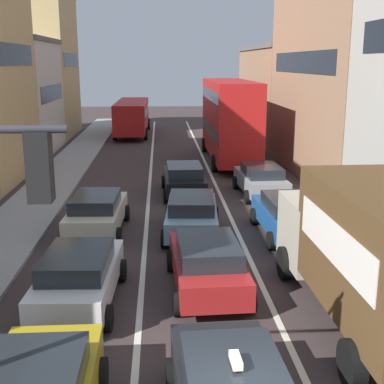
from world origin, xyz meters
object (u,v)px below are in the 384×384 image
object	(u,v)px
removalist_box_truck	(370,248)
sedan_right_lane_behind_truck	(288,215)
hatchback_centre_lane_third	(192,214)
bus_mid_queue_primary	(230,117)
sedan_centre_lane_second	(207,263)
wagon_right_lane_far	(261,179)
coupe_centre_lane_fourth	(184,179)
wagon_left_lane_second	(79,276)
sedan_left_lane_third	(97,212)
bus_far_queue_secondary	(132,115)

from	to	relation	value
removalist_box_truck	sedan_right_lane_behind_truck	bearing A→B (deg)	1.27
hatchback_centre_lane_third	bus_mid_queue_primary	distance (m)	14.97
sedan_centre_lane_second	wagon_right_lane_far	size ratio (longest dim) A/B	1.00
removalist_box_truck	sedan_centre_lane_second	size ratio (longest dim) A/B	1.77
coupe_centre_lane_fourth	bus_mid_queue_primary	xyz separation A→B (m)	(3.25, 8.51, 2.03)
coupe_centre_lane_fourth	wagon_right_lane_far	size ratio (longest dim) A/B	0.99
bus_mid_queue_primary	sedan_centre_lane_second	bearing A→B (deg)	170.79
sedan_centre_lane_second	hatchback_centre_lane_third	xyz separation A→B (m)	(-0.14, 4.88, 0.00)
hatchback_centre_lane_third	wagon_left_lane_second	bearing A→B (deg)	153.51
sedan_left_lane_third	coupe_centre_lane_fourth	distance (m)	6.52
coupe_centre_lane_fourth	bus_mid_queue_primary	distance (m)	9.33
sedan_left_lane_third	wagon_right_lane_far	world-z (taller)	same
hatchback_centre_lane_third	sedan_right_lane_behind_truck	xyz separation A→B (m)	(3.47, -0.34, 0.00)
sedan_centre_lane_second	sedan_right_lane_behind_truck	world-z (taller)	same
coupe_centre_lane_fourth	sedan_right_lane_behind_truck	world-z (taller)	same
sedan_left_lane_third	bus_mid_queue_primary	distance (m)	15.69
wagon_left_lane_second	sedan_right_lane_behind_truck	size ratio (longest dim) A/B	1.01
sedan_right_lane_behind_truck	coupe_centre_lane_fourth	bearing A→B (deg)	27.45
coupe_centre_lane_fourth	sedan_right_lane_behind_truck	bearing A→B (deg)	-152.48
wagon_left_lane_second	wagon_right_lane_far	size ratio (longest dim) A/B	1.00
sedan_centre_lane_second	bus_far_queue_secondary	xyz separation A→B (m)	(-3.63, 32.52, 0.96)
coupe_centre_lane_fourth	sedan_right_lane_behind_truck	distance (m)	7.19
hatchback_centre_lane_third	bus_mid_queue_primary	bearing A→B (deg)	-8.65
bus_mid_queue_primary	bus_far_queue_secondary	distance (m)	14.83
sedan_right_lane_behind_truck	sedan_centre_lane_second	bearing A→B (deg)	142.34
wagon_left_lane_second	wagon_right_lane_far	world-z (taller)	same
wagon_left_lane_second	coupe_centre_lane_fourth	distance (m)	11.95
sedan_centre_lane_second	bus_far_queue_secondary	size ratio (longest dim) A/B	0.41
bus_far_queue_secondary	sedan_centre_lane_second	bearing A→B (deg)	-173.06
hatchback_centre_lane_third	bus_mid_queue_primary	size ratio (longest dim) A/B	0.42
hatchback_centre_lane_third	bus_far_queue_secondary	world-z (taller)	bus_far_queue_secondary
hatchback_centre_lane_third	bus_far_queue_secondary	bearing A→B (deg)	11.20
sedan_centre_lane_second	wagon_right_lane_far	xyz separation A→B (m)	(3.47, 10.46, 0.00)
removalist_box_truck	sedan_left_lane_third	distance (m)	10.50
removalist_box_truck	sedan_right_lane_behind_truck	xyz separation A→B (m)	(-0.25, 6.79, -1.18)
bus_far_queue_secondary	coupe_centre_lane_fourth	bearing A→B (deg)	-170.28
removalist_box_truck	bus_mid_queue_primary	xyz separation A→B (m)	(-0.47, 21.60, 0.86)
removalist_box_truck	wagon_left_lane_second	bearing A→B (deg)	76.33
sedan_right_lane_behind_truck	wagon_right_lane_far	bearing A→B (deg)	-2.72
sedan_right_lane_behind_truck	removalist_box_truck	bearing A→B (deg)	-179.32
bus_mid_queue_primary	bus_far_queue_secondary	bearing A→B (deg)	27.03
sedan_right_lane_behind_truck	bus_mid_queue_primary	bearing A→B (deg)	-0.54
coupe_centre_lane_fourth	bus_far_queue_secondary	bearing A→B (deg)	7.84
coupe_centre_lane_fourth	hatchback_centre_lane_third	bearing A→B (deg)	178.70
sedan_right_lane_behind_truck	bus_mid_queue_primary	world-z (taller)	bus_mid_queue_primary
hatchback_centre_lane_third	coupe_centre_lane_fourth	size ratio (longest dim) A/B	1.02
sedan_centre_lane_second	sedan_right_lane_behind_truck	bearing A→B (deg)	-38.51
sedan_left_lane_third	bus_mid_queue_primary	bearing A→B (deg)	-23.15
wagon_left_lane_second	sedan_right_lane_behind_truck	distance (m)	8.50
removalist_box_truck	sedan_right_lane_behind_truck	world-z (taller)	removalist_box_truck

